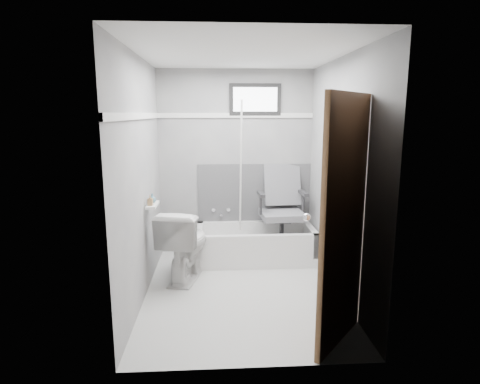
{
  "coord_description": "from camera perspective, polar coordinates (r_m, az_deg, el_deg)",
  "views": [
    {
      "loc": [
        -0.26,
        -3.94,
        1.84
      ],
      "look_at": [
        0.0,
        0.35,
        1.0
      ],
      "focal_mm": 30.0,
      "sensor_mm": 36.0,
      "label": 1
    }
  ],
  "objects": [
    {
      "name": "office_chair",
      "position": [
        5.12,
        6.0,
        -2.33
      ],
      "size": [
        0.67,
        0.67,
        1.08
      ],
      "primitive_type": null,
      "rotation": [
        0.0,
        0.0,
        0.07
      ],
      "color": "#5C5C60",
      "rests_on": "bathtub"
    },
    {
      "name": "wall_back",
      "position": [
        5.29,
        -0.62,
        4.11
      ],
      "size": [
        2.0,
        0.02,
        2.4
      ],
      "primitive_type": "cube",
      "color": "slate",
      "rests_on": "floor"
    },
    {
      "name": "shelf",
      "position": [
        4.31,
        -12.32,
        -1.8
      ],
      "size": [
        0.1,
        0.32,
        0.02
      ],
      "primitive_type": "cube",
      "color": "white",
      "rests_on": "wall_left"
    },
    {
      "name": "floor",
      "position": [
        4.36,
        0.29,
        -13.92
      ],
      "size": [
        2.6,
        2.6,
        0.0
      ],
      "primitive_type": "plane",
      "color": "silver",
      "rests_on": "ground"
    },
    {
      "name": "window",
      "position": [
        5.25,
        2.16,
        13.02
      ],
      "size": [
        0.66,
        0.04,
        0.4
      ],
      "primitive_type": null,
      "color": "black",
      "rests_on": "wall_back"
    },
    {
      "name": "wall_left",
      "position": [
        4.06,
        -13.92,
        1.66
      ],
      "size": [
        0.02,
        2.6,
        2.4
      ],
      "primitive_type": "cube",
      "color": "slate",
      "rests_on": "floor"
    },
    {
      "name": "trim_left",
      "position": [
        4.01,
        -14.16,
        10.43
      ],
      "size": [
        0.02,
        2.6,
        0.06
      ],
      "primitive_type": "cube",
      "color": "white",
      "rests_on": "wall_left"
    },
    {
      "name": "bathtub",
      "position": [
        5.16,
        2.18,
        -7.36
      ],
      "size": [
        1.5,
        0.7,
        0.42
      ],
      "primitive_type": null,
      "color": "white",
      "rests_on": "floor"
    },
    {
      "name": "ceiling",
      "position": [
        3.99,
        0.32,
        19.12
      ],
      "size": [
        2.6,
        2.6,
        0.0
      ],
      "primitive_type": "plane",
      "rotation": [
        3.14,
        0.0,
        0.0
      ],
      "color": "silver",
      "rests_on": "floor"
    },
    {
      "name": "wall_right",
      "position": [
        4.19,
        14.09,
        1.92
      ],
      "size": [
        0.02,
        2.6,
        2.4
      ],
      "primitive_type": "cube",
      "color": "slate",
      "rests_on": "floor"
    },
    {
      "name": "door",
      "position": [
        3.05,
        20.74,
        -5.67
      ],
      "size": [
        0.78,
        0.78,
        2.0
      ],
      "primitive_type": null,
      "color": "brown",
      "rests_on": "floor"
    },
    {
      "name": "trim_back",
      "position": [
        5.24,
        -0.63,
        10.84
      ],
      "size": [
        2.0,
        0.02,
        0.06
      ],
      "primitive_type": "cube",
      "color": "white",
      "rests_on": "wall_back"
    },
    {
      "name": "soap_bottle_a",
      "position": [
        4.22,
        -12.66,
        -1.17
      ],
      "size": [
        0.06,
        0.06,
        0.11
      ],
      "primitive_type": "imported",
      "rotation": [
        0.0,
        0.0,
        -0.11
      ],
      "color": "#9B784D",
      "rests_on": "shelf"
    },
    {
      "name": "soap_bottle_b",
      "position": [
        4.36,
        -12.37,
        -0.86
      ],
      "size": [
        0.09,
        0.09,
        0.1
      ],
      "primitive_type": "imported",
      "rotation": [
        0.0,
        0.0,
        0.21
      ],
      "color": "slate",
      "rests_on": "shelf"
    },
    {
      "name": "toilet",
      "position": [
        4.59,
        -7.85,
        -7.33
      ],
      "size": [
        0.63,
        0.9,
        0.8
      ],
      "primitive_type": "imported",
      "rotation": [
        0.0,
        0.0,
        2.92
      ],
      "color": "white",
      "rests_on": "floor"
    },
    {
      "name": "wall_front",
      "position": [
        2.73,
        2.09,
        -2.53
      ],
      "size": [
        2.0,
        0.02,
        2.4
      ],
      "primitive_type": "cube",
      "color": "slate",
      "rests_on": "floor"
    },
    {
      "name": "faucet",
      "position": [
        5.37,
        -2.73,
        -2.85
      ],
      "size": [
        0.26,
        0.1,
        0.16
      ],
      "primitive_type": null,
      "color": "silver",
      "rests_on": "wall_back"
    },
    {
      "name": "backerboard",
      "position": [
        5.36,
        2.06,
        -0.14
      ],
      "size": [
        1.5,
        0.02,
        0.78
      ],
      "primitive_type": "cube",
      "color": "#4C4C4F",
      "rests_on": "wall_back"
    },
    {
      "name": "pole",
      "position": [
        5.07,
        0.1,
        2.1
      ],
      "size": [
        0.02,
        0.42,
        1.91
      ],
      "primitive_type": "cylinder",
      "rotation": [
        0.2,
        0.0,
        0.0
      ],
      "color": "white",
      "rests_on": "bathtub"
    }
  ]
}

